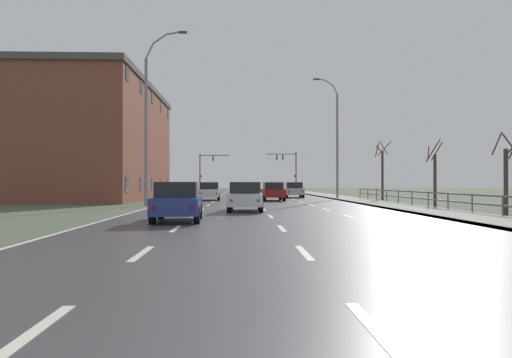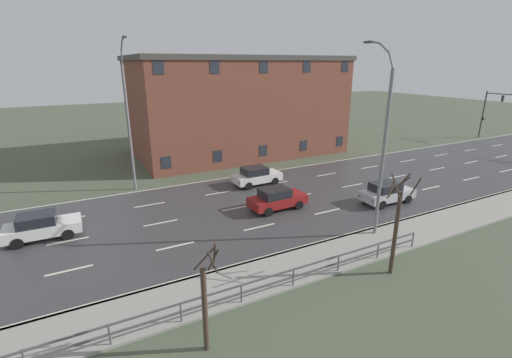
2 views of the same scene
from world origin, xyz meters
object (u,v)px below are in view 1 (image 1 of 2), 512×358
(street_lamp_left_bank, at_px, (149,120))
(car_far_left, at_px, (294,190))
(car_near_left, at_px, (273,191))
(traffic_signal_right, at_px, (289,165))
(car_mid_centre, at_px, (178,201))
(car_far_right, at_px, (245,196))
(street_lamp_midground, at_px, (336,140))
(brick_building, at_px, (80,142))
(car_distant, at_px, (209,191))
(traffic_signal_left, at_px, (205,167))

(street_lamp_left_bank, bearing_deg, car_far_left, 54.22)
(car_far_left, bearing_deg, street_lamp_left_bank, -124.53)
(car_near_left, bearing_deg, traffic_signal_right, 79.76)
(car_mid_centre, distance_m, car_far_right, 6.99)
(car_far_left, bearing_deg, traffic_signal_right, 86.13)
(street_lamp_midground, relative_size, brick_building, 0.49)
(car_mid_centre, bearing_deg, car_distant, 87.84)
(street_lamp_midground, height_order, car_distant, street_lamp_midground)
(street_lamp_left_bank, bearing_deg, street_lamp_midground, 37.46)
(car_mid_centre, relative_size, car_far_right, 1.01)
(car_far_right, xyz_separation_m, car_far_left, (5.21, 22.41, 0.00))
(car_near_left, height_order, brick_building, brick_building)
(car_distant, bearing_deg, street_lamp_left_bank, -111.97)
(street_lamp_midground, xyz_separation_m, traffic_signal_right, (-0.72, 33.96, -1.06))
(street_lamp_midground, distance_m, traffic_signal_right, 33.98)
(car_near_left, bearing_deg, street_lamp_midground, 26.05)
(street_lamp_left_bank, xyz_separation_m, car_far_right, (6.33, -6.39, -4.88))
(car_distant, relative_size, brick_building, 0.18)
(car_far_right, bearing_deg, car_near_left, 81.27)
(traffic_signal_right, xyz_separation_m, car_mid_centre, (-10.59, -58.19, -3.60))
(car_near_left, bearing_deg, car_distant, 165.34)
(car_mid_centre, bearing_deg, car_far_right, 64.25)
(traffic_signal_right, relative_size, car_far_right, 1.56)
(car_far_right, bearing_deg, traffic_signal_right, 82.45)
(street_lamp_left_bank, bearing_deg, car_far_right, -45.25)
(traffic_signal_right, height_order, car_near_left, traffic_signal_right)
(car_far_right, bearing_deg, car_distant, 101.51)
(car_far_left, distance_m, car_distant, 10.48)
(street_lamp_left_bank, xyz_separation_m, car_distant, (3.42, 9.39, -4.88))
(traffic_signal_left, bearing_deg, car_far_left, -69.95)
(street_lamp_midground, distance_m, car_far_left, 7.36)
(car_far_left, bearing_deg, traffic_signal_left, 111.30)
(car_mid_centre, height_order, car_far_left, same)
(traffic_signal_right, relative_size, car_far_left, 1.56)
(car_mid_centre, xyz_separation_m, brick_building, (-12.42, 25.90, 4.53))
(brick_building, bearing_deg, street_lamp_midground, -4.02)
(traffic_signal_left, xyz_separation_m, car_mid_centre, (3.22, -59.44, -3.31))
(street_lamp_left_bank, height_order, traffic_signal_right, street_lamp_left_bank)
(car_mid_centre, relative_size, brick_building, 0.18)
(traffic_signal_left, height_order, car_mid_centre, traffic_signal_left)
(car_near_left, bearing_deg, car_far_right, -101.88)
(street_lamp_midground, distance_m, car_far_right, 20.30)
(street_lamp_midground, xyz_separation_m, brick_building, (-23.73, 1.67, -0.13))
(street_lamp_midground, relative_size, street_lamp_left_bank, 0.95)
(traffic_signal_left, bearing_deg, traffic_signal_right, -5.20)
(car_near_left, height_order, car_distant, same)
(car_mid_centre, height_order, car_distant, same)
(traffic_signal_left, height_order, car_far_right, traffic_signal_left)
(car_near_left, bearing_deg, traffic_signal_left, 100.34)
(street_lamp_midground, height_order, car_mid_centre, street_lamp_midground)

